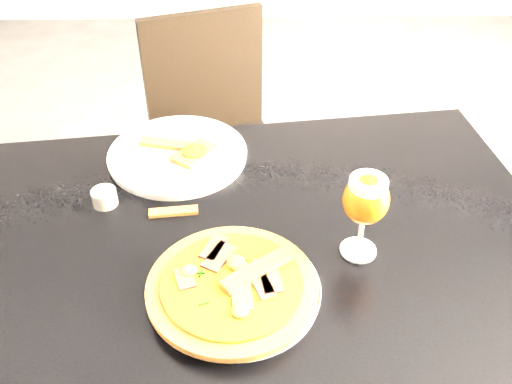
{
  "coord_description": "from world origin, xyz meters",
  "views": [
    {
      "loc": [
        0.02,
        -0.8,
        1.53
      ],
      "look_at": [
        0.04,
        0.06,
        0.83
      ],
      "focal_mm": 40.0,
      "sensor_mm": 36.0,
      "label": 1
    }
  ],
  "objects_px": {
    "chair_far": "(217,143)",
    "dining_table": "(256,264)",
    "pizza": "(233,285)",
    "beer_glass": "(366,200)"
  },
  "relations": [
    {
      "from": "chair_far",
      "to": "dining_table",
      "type": "bearing_deg",
      "value": -99.29
    },
    {
      "from": "pizza",
      "to": "beer_glass",
      "type": "xyz_separation_m",
      "value": [
        0.24,
        0.1,
        0.1
      ]
    },
    {
      "from": "pizza",
      "to": "chair_far",
      "type": "bearing_deg",
      "value": 94.41
    },
    {
      "from": "dining_table",
      "to": "chair_far",
      "type": "relative_size",
      "value": 1.46
    },
    {
      "from": "beer_glass",
      "to": "pizza",
      "type": "bearing_deg",
      "value": -156.37
    },
    {
      "from": "chair_far",
      "to": "pizza",
      "type": "bearing_deg",
      "value": -103.75
    },
    {
      "from": "dining_table",
      "to": "pizza",
      "type": "xyz_separation_m",
      "value": [
        -0.04,
        -0.16,
        0.12
      ]
    },
    {
      "from": "beer_glass",
      "to": "chair_far",
      "type": "bearing_deg",
      "value": 111.67
    },
    {
      "from": "pizza",
      "to": "beer_glass",
      "type": "distance_m",
      "value": 0.28
    },
    {
      "from": "dining_table",
      "to": "pizza",
      "type": "distance_m",
      "value": 0.2
    }
  ]
}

